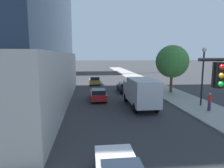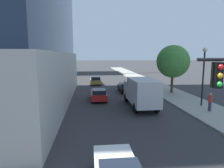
# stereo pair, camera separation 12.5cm
# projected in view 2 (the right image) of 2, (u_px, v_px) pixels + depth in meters

# --- Properties ---
(sidewalk) EXTENTS (4.60, 120.00, 0.15)m
(sidewalk) POSITION_uv_depth(u_px,v_px,m) (178.00, 97.00, 25.02)
(sidewalk) COLOR #9E9B93
(sidewalk) RESTS_ON ground
(construction_building) EXTENTS (24.65, 13.47, 41.12)m
(construction_building) POSITION_uv_depth(u_px,v_px,m) (34.00, 9.00, 54.53)
(construction_building) COLOR #B2AFA8
(construction_building) RESTS_ON ground
(street_lamp) EXTENTS (0.44, 0.44, 5.96)m
(street_lamp) POSITION_uv_depth(u_px,v_px,m) (204.00, 68.00, 19.80)
(street_lamp) COLOR black
(street_lamp) RESTS_ON sidewalk
(street_tree) EXTENTS (4.49, 4.49, 6.58)m
(street_tree) POSITION_uv_depth(u_px,v_px,m) (173.00, 62.00, 26.82)
(street_tree) COLOR brown
(street_tree) RESTS_ON sidewalk
(car_red) EXTENTS (1.82, 4.32, 1.44)m
(car_red) POSITION_uv_depth(u_px,v_px,m) (99.00, 94.00, 23.24)
(car_red) COLOR red
(car_red) RESTS_ON ground
(car_black) EXTENTS (1.83, 4.35, 1.34)m
(car_black) POSITION_uv_depth(u_px,v_px,m) (126.00, 87.00, 28.57)
(car_black) COLOR black
(car_black) RESTS_ON ground
(car_gold) EXTENTS (1.93, 4.38, 1.53)m
(car_gold) POSITION_uv_depth(u_px,v_px,m) (96.00, 80.00, 35.90)
(car_gold) COLOR #AD8938
(car_gold) RESTS_ON ground
(box_truck) EXTENTS (2.34, 6.74, 3.01)m
(box_truck) POSITION_uv_depth(u_px,v_px,m) (141.00, 91.00, 19.94)
(box_truck) COLOR silver
(box_truck) RESTS_ON ground
(pedestrian_red_shirt) EXTENTS (0.34, 0.34, 1.70)m
(pedestrian_red_shirt) POSITION_uv_depth(u_px,v_px,m) (210.00, 102.00, 18.28)
(pedestrian_red_shirt) COLOR #38334C
(pedestrian_red_shirt) RESTS_ON sidewalk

